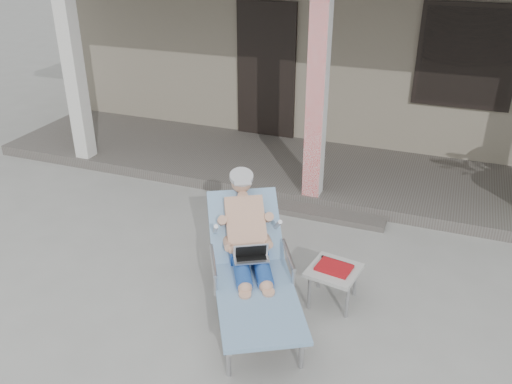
% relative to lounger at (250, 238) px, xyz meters
% --- Properties ---
extents(ground, '(60.00, 60.00, 0.00)m').
position_rel_lounger_xyz_m(ground, '(-0.01, 0.07, -0.74)').
color(ground, '#9E9E99').
rests_on(ground, ground).
extents(house, '(10.40, 5.40, 3.30)m').
position_rel_lounger_xyz_m(house, '(-0.01, 6.57, 0.93)').
color(house, gray).
rests_on(house, ground).
extents(porch_deck, '(10.00, 2.00, 0.15)m').
position_rel_lounger_xyz_m(porch_deck, '(-0.01, 3.07, -0.66)').
color(porch_deck, '#605B56').
rests_on(porch_deck, ground).
extents(porch_step, '(2.00, 0.30, 0.07)m').
position_rel_lounger_xyz_m(porch_step, '(-0.01, 1.92, -0.70)').
color(porch_step, '#605B56').
rests_on(porch_step, ground).
extents(lounger, '(1.46, 1.88, 1.20)m').
position_rel_lounger_xyz_m(lounger, '(0.00, 0.00, 0.00)').
color(lounger, '#B7B7BC').
rests_on(lounger, ground).
extents(side_table, '(0.52, 0.52, 0.41)m').
position_rel_lounger_xyz_m(side_table, '(0.72, 0.31, -0.40)').
color(side_table, '#B8B8B3').
rests_on(side_table, ground).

